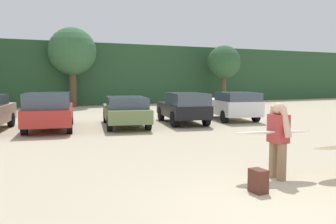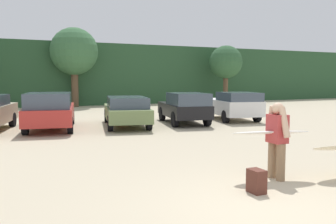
# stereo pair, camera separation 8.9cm
# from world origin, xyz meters

# --- Properties ---
(ground_plane) EXTENTS (120.00, 120.00, 0.00)m
(ground_plane) POSITION_xyz_m (0.00, 0.00, 0.00)
(ground_plane) COLOR #C1B293
(hillside_ridge) EXTENTS (108.00, 12.00, 5.12)m
(hillside_ridge) POSITION_xyz_m (0.00, 30.87, 2.56)
(hillside_ridge) COLOR #284C2D
(hillside_ridge) RESTS_ON ground_plane
(tree_center) EXTENTS (3.66, 3.66, 6.13)m
(tree_center) POSITION_xyz_m (1.29, 24.18, 4.25)
(tree_center) COLOR brown
(tree_center) RESTS_ON ground_plane
(tree_center_left) EXTENTS (2.92, 2.92, 5.13)m
(tree_center_left) POSITION_xyz_m (14.23, 22.69, 3.62)
(tree_center_left) COLOR brown
(tree_center_left) RESTS_ON ground_plane
(parked_car_red) EXTENTS (2.75, 5.05, 1.59)m
(parked_car_red) POSITION_xyz_m (-2.09, 11.43, 0.83)
(parked_car_red) COLOR #B72D28
(parked_car_red) RESTS_ON ground_plane
(parked_car_olive_green) EXTENTS (2.78, 5.00, 1.37)m
(parked_car_olive_green) POSITION_xyz_m (1.19, 11.10, 0.75)
(parked_car_olive_green) COLOR #6B7F4C
(parked_car_olive_green) RESTS_ON ground_plane
(parked_car_black) EXTENTS (2.46, 4.29, 1.51)m
(parked_car_black) POSITION_xyz_m (4.06, 10.88, 0.82)
(parked_car_black) COLOR black
(parked_car_black) RESTS_ON ground_plane
(parked_car_white) EXTENTS (2.66, 4.45, 1.49)m
(parked_car_white) POSITION_xyz_m (7.08, 11.28, 0.79)
(parked_car_white) COLOR white
(parked_car_white) RESTS_ON ground_plane
(person_adult) EXTENTS (0.32, 0.74, 1.65)m
(person_adult) POSITION_xyz_m (1.37, 1.36, 0.93)
(person_adult) COLOR #8C6B4C
(person_adult) RESTS_ON ground_plane
(surfboard_white) EXTENTS (1.81, 0.97, 0.16)m
(surfboard_white) POSITION_xyz_m (1.32, 1.50, 1.00)
(surfboard_white) COLOR white
(backpack_dropped) EXTENTS (0.24, 0.34, 0.45)m
(backpack_dropped) POSITION_xyz_m (0.36, 0.75, 0.22)
(backpack_dropped) COLOR #592D23
(backpack_dropped) RESTS_ON ground_plane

